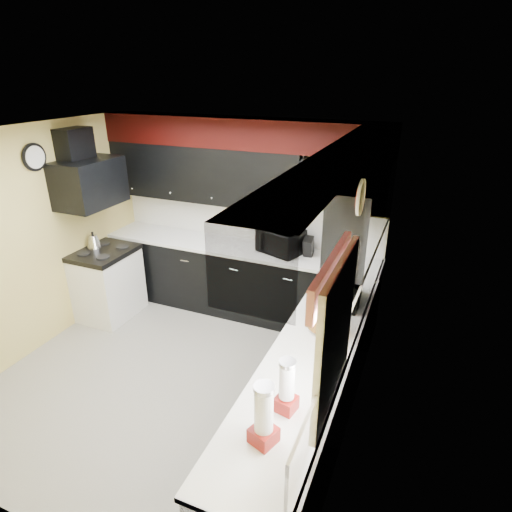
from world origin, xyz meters
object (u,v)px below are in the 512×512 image
(kettle, at_px, (94,241))
(utensil_crock, at_px, (290,249))
(toaster_oven, at_px, (280,241))
(microwave, at_px, (343,288))
(knife_block, at_px, (309,247))

(kettle, bearing_deg, utensil_crock, 15.62)
(toaster_oven, relative_size, kettle, 2.91)
(toaster_oven, xyz_separation_m, microwave, (0.96, -0.92, -0.01))
(toaster_oven, height_order, kettle, toaster_oven)
(knife_block, bearing_deg, utensil_crock, -167.70)
(utensil_crock, height_order, kettle, utensil_crock)
(knife_block, bearing_deg, kettle, -168.50)
(microwave, height_order, utensil_crock, microwave)
(toaster_oven, distance_m, kettle, 2.38)
(utensil_crock, relative_size, knife_block, 0.67)
(toaster_oven, relative_size, microwave, 1.02)
(toaster_oven, bearing_deg, kettle, -143.33)
(microwave, bearing_deg, kettle, 81.72)
(microwave, xyz_separation_m, kettle, (-3.23, 0.20, -0.08))
(kettle, bearing_deg, microwave, -3.56)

